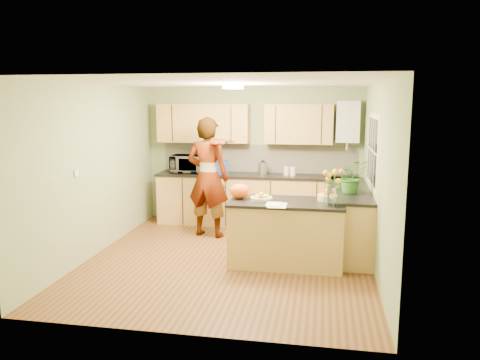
# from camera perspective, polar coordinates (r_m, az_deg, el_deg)

# --- Properties ---
(floor) EXTENTS (4.50, 4.50, 0.00)m
(floor) POSITION_cam_1_polar(r_m,az_deg,el_deg) (6.86, -1.30, -9.61)
(floor) COLOR #523117
(floor) RESTS_ON ground
(ceiling) EXTENTS (4.00, 4.50, 0.02)m
(ceiling) POSITION_cam_1_polar(r_m,az_deg,el_deg) (6.48, -1.38, 11.76)
(ceiling) COLOR white
(ceiling) RESTS_ON wall_back
(wall_back) EXTENTS (4.00, 0.02, 2.50)m
(wall_back) POSITION_cam_1_polar(r_m,az_deg,el_deg) (8.75, 1.59, 3.01)
(wall_back) COLOR gray
(wall_back) RESTS_ON floor
(wall_front) EXTENTS (4.00, 0.02, 2.50)m
(wall_front) POSITION_cam_1_polar(r_m,az_deg,el_deg) (4.41, -7.16, -3.67)
(wall_front) COLOR gray
(wall_front) RESTS_ON floor
(wall_left) EXTENTS (0.02, 4.50, 2.50)m
(wall_left) POSITION_cam_1_polar(r_m,az_deg,el_deg) (7.22, -17.10, 1.17)
(wall_left) COLOR gray
(wall_left) RESTS_ON floor
(wall_right) EXTENTS (0.02, 4.50, 2.50)m
(wall_right) POSITION_cam_1_polar(r_m,az_deg,el_deg) (6.46, 16.32, 0.26)
(wall_right) COLOR gray
(wall_right) RESTS_ON floor
(back_counter) EXTENTS (3.64, 0.62, 0.94)m
(back_counter) POSITION_cam_1_polar(r_m,az_deg,el_deg) (8.57, 1.93, -2.42)
(back_counter) COLOR #B48A48
(back_counter) RESTS_ON floor
(right_counter) EXTENTS (0.62, 2.24, 0.94)m
(right_counter) POSITION_cam_1_polar(r_m,az_deg,el_deg) (7.42, 13.04, -4.56)
(right_counter) COLOR #B48A48
(right_counter) RESTS_ON floor
(splashback) EXTENTS (3.60, 0.02, 0.52)m
(splashback) POSITION_cam_1_polar(r_m,az_deg,el_deg) (8.73, 2.23, 2.65)
(splashback) COLOR beige
(splashback) RESTS_ON back_counter
(upper_cabinets) EXTENTS (3.20, 0.34, 0.70)m
(upper_cabinets) POSITION_cam_1_polar(r_m,az_deg,el_deg) (8.56, 0.27, 6.89)
(upper_cabinets) COLOR #B48A48
(upper_cabinets) RESTS_ON wall_back
(boiler) EXTENTS (0.40, 0.30, 0.86)m
(boiler) POSITION_cam_1_polar(r_m,az_deg,el_deg) (8.45, 13.01, 6.93)
(boiler) COLOR silver
(boiler) RESTS_ON wall_back
(window_right) EXTENTS (0.01, 1.30, 1.05)m
(window_right) POSITION_cam_1_polar(r_m,az_deg,el_deg) (7.02, 15.86, 3.46)
(window_right) COLOR silver
(window_right) RESTS_ON wall_right
(light_switch) EXTENTS (0.02, 0.09, 0.09)m
(light_switch) POSITION_cam_1_polar(r_m,az_deg,el_deg) (6.68, -19.34, 0.83)
(light_switch) COLOR silver
(light_switch) RESTS_ON wall_left
(ceiling_lamp) EXTENTS (0.30, 0.30, 0.07)m
(ceiling_lamp) POSITION_cam_1_polar(r_m,az_deg,el_deg) (6.77, -0.86, 11.34)
(ceiling_lamp) COLOR #FFEABF
(ceiling_lamp) RESTS_ON ceiling
(peninsula_island) EXTENTS (1.57, 0.80, 0.90)m
(peninsula_island) POSITION_cam_1_polar(r_m,az_deg,el_deg) (6.56, 5.64, -6.40)
(peninsula_island) COLOR #B48A48
(peninsula_island) RESTS_ON floor
(fruit_dish) EXTENTS (0.30, 0.30, 0.11)m
(fruit_dish) POSITION_cam_1_polar(r_m,az_deg,el_deg) (6.48, 2.63, -2.09)
(fruit_dish) COLOR beige
(fruit_dish) RESTS_ON peninsula_island
(orange_bowl) EXTENTS (0.27, 0.27, 0.16)m
(orange_bowl) POSITION_cam_1_polar(r_m,az_deg,el_deg) (6.57, 10.61, -1.88)
(orange_bowl) COLOR beige
(orange_bowl) RESTS_ON peninsula_island
(flower_vase) EXTENTS (0.29, 0.29, 0.53)m
(flower_vase) POSITION_cam_1_polar(r_m,az_deg,el_deg) (6.20, 11.17, 0.10)
(flower_vase) COLOR silver
(flower_vase) RESTS_ON peninsula_island
(orange_bag) EXTENTS (0.28, 0.24, 0.21)m
(orange_bag) POSITION_cam_1_polar(r_m,az_deg,el_deg) (6.56, -0.04, -1.38)
(orange_bag) COLOR #F55C14
(orange_bag) RESTS_ON peninsula_island
(papers) EXTENTS (0.24, 0.33, 0.01)m
(papers) POSITION_cam_1_polar(r_m,az_deg,el_deg) (6.17, 4.56, -3.07)
(papers) COLOR white
(papers) RESTS_ON peninsula_island
(violinist) EXTENTS (0.81, 0.62, 2.00)m
(violinist) POSITION_cam_1_polar(r_m,az_deg,el_deg) (7.79, -3.92, 0.31)
(violinist) COLOR tan
(violinist) RESTS_ON floor
(violin) EXTENTS (0.58, 0.51, 0.15)m
(violin) POSITION_cam_1_polar(r_m,az_deg,el_deg) (7.45, -2.89, 4.55)
(violin) COLOR #511005
(violin) RESTS_ON violinist
(microwave) EXTENTS (0.59, 0.41, 0.32)m
(microwave) POSITION_cam_1_polar(r_m,az_deg,el_deg) (8.76, -6.43, 1.98)
(microwave) COLOR silver
(microwave) RESTS_ON back_counter
(blue_box) EXTENTS (0.34, 0.28, 0.24)m
(blue_box) POSITION_cam_1_polar(r_m,az_deg,el_deg) (8.55, -2.47, 1.57)
(blue_box) COLOR navy
(blue_box) RESTS_ON back_counter
(kettle) EXTENTS (0.16, 0.16, 0.30)m
(kettle) POSITION_cam_1_polar(r_m,az_deg,el_deg) (8.48, 2.79, 1.51)
(kettle) COLOR #B2B2B6
(kettle) RESTS_ON back_counter
(jar_cream) EXTENTS (0.11, 0.11, 0.16)m
(jar_cream) POSITION_cam_1_polar(r_m,az_deg,el_deg) (8.43, 5.70, 1.13)
(jar_cream) COLOR beige
(jar_cream) RESTS_ON back_counter
(jar_white) EXTENTS (0.12, 0.12, 0.16)m
(jar_white) POSITION_cam_1_polar(r_m,az_deg,el_deg) (8.37, 6.47, 1.06)
(jar_white) COLOR silver
(jar_white) RESTS_ON back_counter
(potted_plant) EXTENTS (0.55, 0.52, 0.48)m
(potted_plant) POSITION_cam_1_polar(r_m,az_deg,el_deg) (6.92, 13.41, 0.42)
(potted_plant) COLOR #337527
(potted_plant) RESTS_ON right_counter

